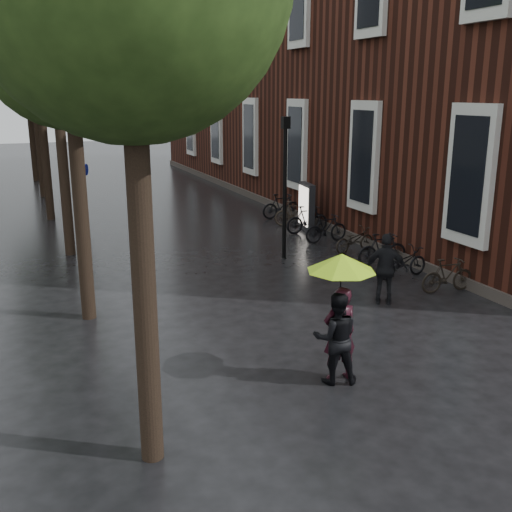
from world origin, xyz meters
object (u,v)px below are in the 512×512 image
person_black (336,338)px  lamp_post (285,174)px  pedestrian_walking (386,269)px  ad_lightbox (306,207)px  parked_bicycles (338,232)px  person_burgundy (340,334)px

person_black → lamp_post: lamp_post is taller
pedestrian_walking → person_black: bearing=78.4°
ad_lightbox → lamp_post: 4.42m
parked_bicycles → person_black: bearing=-120.5°
pedestrian_walking → ad_lightbox: ad_lightbox is taller
lamp_post → pedestrian_walking: bearing=-84.4°
person_black → parked_bicycles: 10.02m
person_black → ad_lightbox: (5.17, 11.20, 0.05)m
parked_bicycles → lamp_post: size_ratio=2.48×
lamp_post → parked_bicycles: bearing=16.0°
person_black → pedestrian_walking: size_ratio=0.96×
parked_bicycles → ad_lightbox: bearing=87.9°
person_burgundy → pedestrian_walking: pedestrian_walking is taller
person_burgundy → lamp_post: 8.49m
parked_bicycles → ad_lightbox: 2.60m
ad_lightbox → person_burgundy: bearing=-106.4°
parked_bicycles → lamp_post: (-2.35, -0.67, 2.17)m
pedestrian_walking → lamp_post: 5.15m
pedestrian_walking → ad_lightbox: (1.97, 8.06, 0.01)m
person_black → parked_bicycles: bearing=-102.1°
person_burgundy → lamp_post: bearing=-106.5°
pedestrian_walking → lamp_post: bearing=-50.4°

